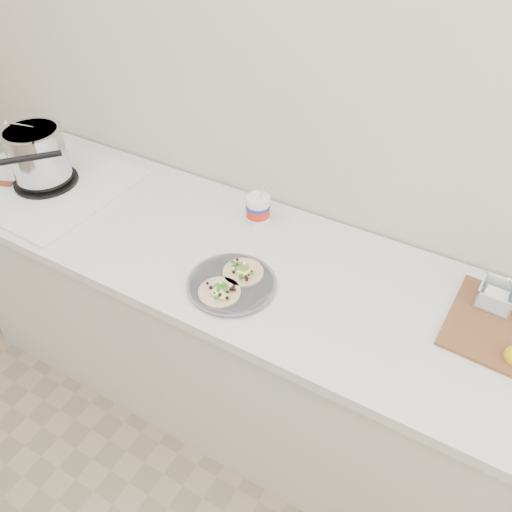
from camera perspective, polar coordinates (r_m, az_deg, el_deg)
The scene contains 4 objects.
counter at distance 2.00m, azimuth -1.87°, elevation -9.01°, with size 2.44×0.66×0.90m.
stove at distance 2.11m, azimuth -23.36°, elevation 9.57°, with size 0.62×0.57×0.29m.
taco_plate at distance 1.55m, azimuth -2.81°, elevation -2.96°, with size 0.28×0.28×0.04m.
tub at distance 1.77m, azimuth 0.30°, elevation 5.67°, with size 0.09×0.09×0.20m.
Camera 1 is at (0.69, 0.36, 2.00)m, focal length 35.00 mm.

